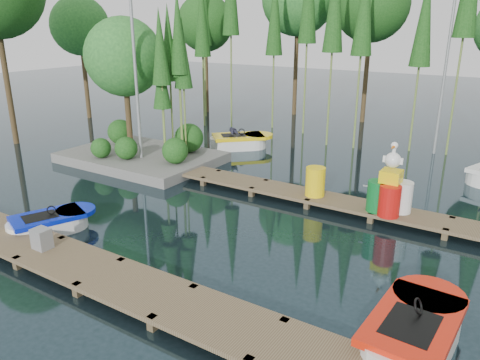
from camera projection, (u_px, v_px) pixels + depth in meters
The scene contains 14 objects.
ground_plane at pixel (217, 216), 14.08m from camera, with size 90.00×90.00×0.00m, color #1E3038.
near_dock at pixel (100, 273), 10.42m from camera, with size 18.00×1.50×0.50m.
far_dock at pixel (285, 191), 15.49m from camera, with size 15.00×1.20×0.50m.
island at pixel (136, 84), 18.91m from camera, with size 6.20×4.20×6.75m.
tree_screen at pixel (312, 9), 21.60m from camera, with size 34.42×18.53×10.31m.
lamp_island at pixel (135, 58), 17.52m from camera, with size 0.30×0.30×7.25m.
lamp_rear at pixel (447, 55), 19.42m from camera, with size 0.30×0.30×7.25m.
boat_blue at pixel (50, 224), 12.98m from camera, with size 1.89×2.63×0.81m.
boat_red at pixel (413, 332), 8.35m from camera, with size 1.50×3.06×1.01m.
boat_yellow_far at pixel (239, 141), 21.58m from camera, with size 3.04×3.00×1.47m.
utility_cabinet at pixel (42, 239), 11.36m from camera, with size 0.42×0.35×0.51m, color gray.
yellow_barrel at pixel (315, 182), 14.78m from camera, with size 0.62×0.62×0.93m, color yellow.
drum_cluster at pixel (390, 193), 13.38m from camera, with size 1.21×1.11×2.09m.
seagull_post at pixel (370, 191), 13.86m from camera, with size 0.45×0.24×0.72m.
Camera 1 is at (7.61, -10.54, 5.55)m, focal length 35.00 mm.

